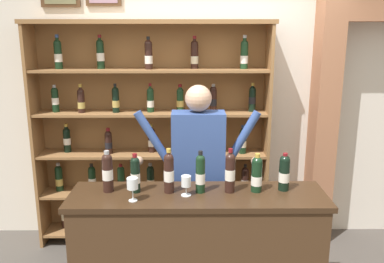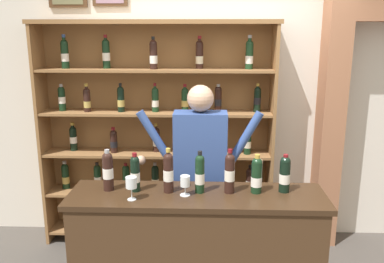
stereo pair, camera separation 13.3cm
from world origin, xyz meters
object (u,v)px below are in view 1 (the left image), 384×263
Objects in this scene: shopkeeper at (198,160)px; tasting_bottle_chianti at (169,172)px; tasting_counter at (198,254)px; tasting_bottle_vin_santo at (135,174)px; tasting_bottle_rosso at (230,172)px; wine_glass_right at (186,183)px; tasting_bottle_prosecco at (108,171)px; tasting_bottle_bianco at (284,172)px; tasting_bottle_riserva at (200,173)px; wine_shelf at (152,131)px; tasting_bottle_brunello at (257,174)px; wine_glass_left at (132,184)px.

shopkeeper reaches higher than tasting_bottle_chianti.
tasting_counter is 0.78m from shopkeeper.
tasting_counter is 0.78m from tasting_bottle_vin_santo.
tasting_bottle_rosso reaches higher than wine_glass_right.
tasting_bottle_prosecco is at bearing -146.09° from shopkeeper.
tasting_bottle_bianco is at bearing 6.48° from tasting_counter.
tasting_bottle_prosecco is at bearing 178.23° from tasting_bottle_riserva.
tasting_counter is 0.64m from tasting_bottle_riserva.
tasting_bottle_bianco is (1.30, 0.02, -0.02)m from tasting_bottle_prosecco.
tasting_counter is (0.43, -1.17, -0.68)m from wine_shelf.
tasting_bottle_riserva reaches higher than tasting_bottle_brunello.
wine_shelf is 1.22m from tasting_bottle_riserva.
tasting_bottle_chianti reaches higher than tasting_bottle_bianco.
wine_shelf is at bearing 127.72° from tasting_bottle_brunello.
wine_glass_right is (-0.08, -0.03, 0.59)m from tasting_counter.
tasting_bottle_brunello is at bearing -52.28° from wine_shelf.
tasting_bottle_prosecco is 1.09× the size of tasting_bottle_bianco.
wine_glass_left is at bearing -126.78° from shopkeeper.
wine_glass_left is at bearing -91.13° from wine_shelf.
wine_glass_left reaches higher than tasting_counter.
tasting_bottle_chianti is at bearing 170.56° from tasting_counter.
tasting_bottle_riserva is 1.11× the size of tasting_bottle_bianco.
tasting_bottle_brunello is at bearing 1.11° from tasting_bottle_chianti.
wine_glass_left is at bearing -89.92° from tasting_bottle_vin_santo.
tasting_bottle_rosso is 1.96× the size of wine_glass_left.
wine_glass_left is (-0.89, -0.17, -0.01)m from tasting_bottle_brunello.
shopkeeper is at bearing 64.81° from tasting_bottle_chianti.
tasting_bottle_vin_santo is 1.74× the size of wine_glass_left.
wine_shelf is 1.15m from tasting_bottle_chianti.
tasting_bottle_bianco is (1.07, -1.09, -0.05)m from wine_shelf.
tasting_counter is at bearing -4.95° from tasting_bottle_prosecco.
tasting_bottle_prosecco is 0.27m from wine_glass_left.
tasting_bottle_brunello is at bearing 8.07° from wine_glass_right.
tasting_bottle_riserva is 0.42m from tasting_bottle_brunello.
tasting_bottle_riserva reaches higher than tasting_bottle_vin_santo.
wine_glass_left is at bearing -170.13° from tasting_bottle_bianco.
wine_glass_right is (0.37, -0.07, -0.04)m from tasting_bottle_vin_santo.
tasting_bottle_brunello reaches higher than tasting_counter.
tasting_bottle_chianti is (-0.21, 0.03, 0.65)m from tasting_counter.
tasting_bottle_rosso is at bearing -177.57° from tasting_bottle_brunello.
wine_shelf is 1.29m from wine_glass_left.
tasting_bottle_riserva is (0.48, -0.01, 0.01)m from tasting_bottle_vin_santo.
wine_glass_right is at bearing -8.24° from tasting_bottle_prosecco.
tasting_counter is 0.93m from tasting_bottle_prosecco.
wine_glass_left is (-0.69, -0.16, -0.03)m from tasting_bottle_rosso.
wine_shelf is at bearing 106.19° from wine_glass_right.
tasting_bottle_bianco is (0.85, 0.04, -0.02)m from tasting_bottle_chianti.
tasting_bottle_vin_santo is 1.03× the size of tasting_bottle_bianco.
tasting_bottle_prosecco is (-0.68, -0.45, 0.06)m from shopkeeper.
wine_glass_right is (-0.52, -0.07, -0.04)m from tasting_bottle_brunello.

